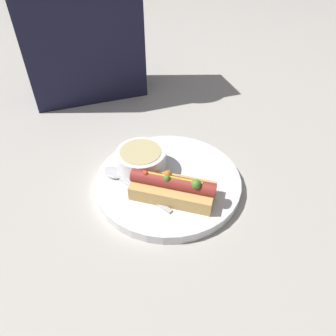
# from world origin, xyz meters

# --- Properties ---
(ground_plane) EXTENTS (4.00, 4.00, 0.00)m
(ground_plane) POSITION_xyz_m (0.00, 0.00, 0.00)
(ground_plane) COLOR #BCB7AD
(dinner_plate) EXTENTS (0.29, 0.29, 0.02)m
(dinner_plate) POSITION_xyz_m (0.00, 0.00, 0.01)
(dinner_plate) COLOR white
(dinner_plate) RESTS_ON ground_plane
(hot_dog) EXTENTS (0.16, 0.14, 0.06)m
(hot_dog) POSITION_xyz_m (-0.01, -0.05, 0.04)
(hot_dog) COLOR #DBAD60
(hot_dog) RESTS_ON dinner_plate
(soup_bowl) EXTENTS (0.10, 0.10, 0.05)m
(soup_bowl) POSITION_xyz_m (-0.04, 0.04, 0.05)
(soup_bowl) COLOR white
(soup_bowl) RESTS_ON dinner_plate
(spoon) EXTENTS (0.10, 0.16, 0.01)m
(spoon) POSITION_xyz_m (-0.09, 0.02, 0.02)
(spoon) COLOR #B7B7BC
(spoon) RESTS_ON dinner_plate
(seated_diner) EXTENTS (0.30, 0.13, 0.51)m
(seated_diner) POSITION_xyz_m (-0.08, 0.43, 0.23)
(seated_diner) COLOR #1E1E38
(seated_diner) RESTS_ON ground_plane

